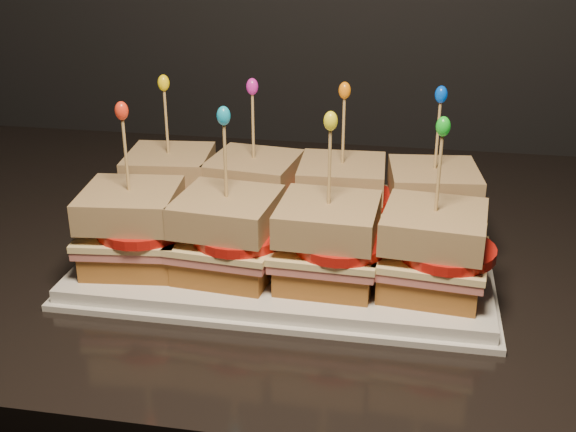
# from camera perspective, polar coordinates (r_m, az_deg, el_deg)

# --- Properties ---
(granite_slab) EXTENTS (2.69, 0.68, 0.03)m
(granite_slab) POSITION_cam_1_polar(r_m,az_deg,el_deg) (0.83, -5.78, -1.77)
(granite_slab) COLOR black
(granite_slab) RESTS_ON cabinet
(platter) EXTENTS (0.39, 0.24, 0.02)m
(platter) POSITION_cam_1_polar(r_m,az_deg,el_deg) (0.73, 0.00, -3.34)
(platter) COLOR white
(platter) RESTS_ON granite_slab
(platter_rim) EXTENTS (0.40, 0.25, 0.01)m
(platter_rim) POSITION_cam_1_polar(r_m,az_deg,el_deg) (0.73, 0.00, -3.76)
(platter_rim) COLOR white
(platter_rim) RESTS_ON granite_slab
(sandwich_0_bread_bot) EXTENTS (0.09, 0.09, 0.02)m
(sandwich_0_bread_bot) POSITION_cam_1_polar(r_m,az_deg,el_deg) (0.80, -9.13, 0.58)
(sandwich_0_bread_bot) COLOR brown
(sandwich_0_bread_bot) RESTS_ON platter
(sandwich_0_ham) EXTENTS (0.10, 0.10, 0.01)m
(sandwich_0_ham) POSITION_cam_1_polar(r_m,az_deg,el_deg) (0.79, -9.21, 1.63)
(sandwich_0_ham) COLOR #C1605D
(sandwich_0_ham) RESTS_ON sandwich_0_bread_bot
(sandwich_0_cheese) EXTENTS (0.10, 0.10, 0.01)m
(sandwich_0_cheese) POSITION_cam_1_polar(r_m,az_deg,el_deg) (0.79, -9.24, 2.10)
(sandwich_0_cheese) COLOR #FAE199
(sandwich_0_cheese) RESTS_ON sandwich_0_ham
(sandwich_0_tomato) EXTENTS (0.08, 0.08, 0.01)m
(sandwich_0_tomato) POSITION_cam_1_polar(r_m,az_deg,el_deg) (0.78, -8.58, 2.40)
(sandwich_0_tomato) COLOR red
(sandwich_0_tomato) RESTS_ON sandwich_0_cheese
(sandwich_0_bread_top) EXTENTS (0.09, 0.09, 0.03)m
(sandwich_0_bread_top) POSITION_cam_1_polar(r_m,az_deg,el_deg) (0.78, -9.36, 3.92)
(sandwich_0_bread_top) COLOR #603017
(sandwich_0_bread_top) RESTS_ON sandwich_0_tomato
(sandwich_0_pick) EXTENTS (0.00, 0.00, 0.09)m
(sandwich_0_pick) POSITION_cam_1_polar(r_m,az_deg,el_deg) (0.77, -9.58, 7.06)
(sandwich_0_pick) COLOR tan
(sandwich_0_pick) RESTS_ON sandwich_0_bread_top
(sandwich_0_frill) EXTENTS (0.01, 0.01, 0.02)m
(sandwich_0_frill) POSITION_cam_1_polar(r_m,az_deg,el_deg) (0.76, -9.80, 10.33)
(sandwich_0_frill) COLOR yellow
(sandwich_0_frill) RESTS_ON sandwich_0_pick
(sandwich_1_bread_bot) EXTENTS (0.09, 0.09, 0.02)m
(sandwich_1_bread_bot) POSITION_cam_1_polar(r_m,az_deg,el_deg) (0.78, -2.64, 0.12)
(sandwich_1_bread_bot) COLOR brown
(sandwich_1_bread_bot) RESTS_ON platter
(sandwich_1_ham) EXTENTS (0.10, 0.10, 0.01)m
(sandwich_1_ham) POSITION_cam_1_polar(r_m,az_deg,el_deg) (0.77, -2.67, 1.20)
(sandwich_1_ham) COLOR #C1605D
(sandwich_1_ham) RESTS_ON sandwich_1_bread_bot
(sandwich_1_cheese) EXTENTS (0.11, 0.10, 0.01)m
(sandwich_1_cheese) POSITION_cam_1_polar(r_m,az_deg,el_deg) (0.77, -2.67, 1.68)
(sandwich_1_cheese) COLOR #FAE199
(sandwich_1_cheese) RESTS_ON sandwich_1_ham
(sandwich_1_tomato) EXTENTS (0.08, 0.08, 0.01)m
(sandwich_1_tomato) POSITION_cam_1_polar(r_m,az_deg,el_deg) (0.76, -1.90, 1.99)
(sandwich_1_tomato) COLOR red
(sandwich_1_tomato) RESTS_ON sandwich_1_cheese
(sandwich_1_bread_top) EXTENTS (0.10, 0.10, 0.03)m
(sandwich_1_bread_top) POSITION_cam_1_polar(r_m,az_deg,el_deg) (0.76, -2.71, 3.56)
(sandwich_1_bread_top) COLOR #603017
(sandwich_1_bread_top) RESTS_ON sandwich_1_tomato
(sandwich_1_pick) EXTENTS (0.00, 0.00, 0.09)m
(sandwich_1_pick) POSITION_cam_1_polar(r_m,az_deg,el_deg) (0.74, -2.78, 6.80)
(sandwich_1_pick) COLOR tan
(sandwich_1_pick) RESTS_ON sandwich_1_bread_top
(sandwich_1_frill) EXTENTS (0.01, 0.01, 0.02)m
(sandwich_1_frill) POSITION_cam_1_polar(r_m,az_deg,el_deg) (0.73, -2.85, 10.18)
(sandwich_1_frill) COLOR #CA1FA1
(sandwich_1_frill) RESTS_ON sandwich_1_pick
(sandwich_2_bread_bot) EXTENTS (0.09, 0.09, 0.02)m
(sandwich_2_bread_bot) POSITION_cam_1_polar(r_m,az_deg,el_deg) (0.76, 4.18, -0.37)
(sandwich_2_bread_bot) COLOR brown
(sandwich_2_bread_bot) RESTS_ON platter
(sandwich_2_ham) EXTENTS (0.10, 0.09, 0.01)m
(sandwich_2_ham) POSITION_cam_1_polar(r_m,az_deg,el_deg) (0.76, 4.21, 0.73)
(sandwich_2_ham) COLOR #C1605D
(sandwich_2_ham) RESTS_ON sandwich_2_bread_bot
(sandwich_2_cheese) EXTENTS (0.10, 0.10, 0.01)m
(sandwich_2_cheese) POSITION_cam_1_polar(r_m,az_deg,el_deg) (0.75, 4.22, 1.22)
(sandwich_2_cheese) COLOR #FAE199
(sandwich_2_cheese) RESTS_ON sandwich_2_ham
(sandwich_2_tomato) EXTENTS (0.08, 0.08, 0.01)m
(sandwich_2_tomato) POSITION_cam_1_polar(r_m,az_deg,el_deg) (0.74, 5.11, 1.52)
(sandwich_2_tomato) COLOR red
(sandwich_2_tomato) RESTS_ON sandwich_2_cheese
(sandwich_2_bread_top) EXTENTS (0.09, 0.09, 0.03)m
(sandwich_2_bread_top) POSITION_cam_1_polar(r_m,az_deg,el_deg) (0.74, 4.28, 3.12)
(sandwich_2_bread_top) COLOR #603017
(sandwich_2_bread_top) RESTS_ON sandwich_2_tomato
(sandwich_2_pick) EXTENTS (0.00, 0.00, 0.09)m
(sandwich_2_pick) POSITION_cam_1_polar(r_m,az_deg,el_deg) (0.73, 4.39, 6.42)
(sandwich_2_pick) COLOR tan
(sandwich_2_pick) RESTS_ON sandwich_2_bread_top
(sandwich_2_frill) EXTENTS (0.01, 0.01, 0.02)m
(sandwich_2_frill) POSITION_cam_1_polar(r_m,az_deg,el_deg) (0.72, 4.50, 9.87)
(sandwich_2_frill) COLOR orange
(sandwich_2_frill) RESTS_ON sandwich_2_pick
(sandwich_3_bread_bot) EXTENTS (0.09, 0.09, 0.02)m
(sandwich_3_bread_bot) POSITION_cam_1_polar(r_m,az_deg,el_deg) (0.76, 11.14, -0.86)
(sandwich_3_bread_bot) COLOR brown
(sandwich_3_bread_bot) RESTS_ON platter
(sandwich_3_ham) EXTENTS (0.10, 0.10, 0.01)m
(sandwich_3_ham) POSITION_cam_1_polar(r_m,az_deg,el_deg) (0.75, 11.24, 0.23)
(sandwich_3_ham) COLOR #C1605D
(sandwich_3_ham) RESTS_ON sandwich_3_bread_bot
(sandwich_3_cheese) EXTENTS (0.10, 0.10, 0.01)m
(sandwich_3_cheese) POSITION_cam_1_polar(r_m,az_deg,el_deg) (0.75, 11.28, 0.73)
(sandwich_3_cheese) COLOR #FAE199
(sandwich_3_cheese) RESTS_ON sandwich_3_ham
(sandwich_3_tomato) EXTENTS (0.08, 0.08, 0.01)m
(sandwich_3_tomato) POSITION_cam_1_polar(r_m,az_deg,el_deg) (0.74, 12.25, 1.02)
(sandwich_3_tomato) COLOR red
(sandwich_3_tomato) RESTS_ON sandwich_3_cheese
(sandwich_3_bread_top) EXTENTS (0.10, 0.10, 0.03)m
(sandwich_3_bread_top) POSITION_cam_1_polar(r_m,az_deg,el_deg) (0.74, 11.44, 2.63)
(sandwich_3_bread_top) COLOR #603017
(sandwich_3_bread_top) RESTS_ON sandwich_3_tomato
(sandwich_3_pick) EXTENTS (0.00, 0.00, 0.09)m
(sandwich_3_pick) POSITION_cam_1_polar(r_m,az_deg,el_deg) (0.73, 11.71, 5.93)
(sandwich_3_pick) COLOR tan
(sandwich_3_pick) RESTS_ON sandwich_3_bread_top
(sandwich_3_frill) EXTENTS (0.01, 0.01, 0.02)m
(sandwich_3_frill) POSITION_cam_1_polar(r_m,az_deg,el_deg) (0.71, 12.01, 9.38)
(sandwich_3_frill) COLOR blue
(sandwich_3_frill) RESTS_ON sandwich_3_pick
(sandwich_4_bread_bot) EXTENTS (0.09, 0.09, 0.02)m
(sandwich_4_bread_bot) POSITION_cam_1_polar(r_m,az_deg,el_deg) (0.71, -12.01, -2.85)
(sandwich_4_bread_bot) COLOR brown
(sandwich_4_bread_bot) RESTS_ON platter
(sandwich_4_ham) EXTENTS (0.10, 0.10, 0.01)m
(sandwich_4_ham) POSITION_cam_1_polar(r_m,az_deg,el_deg) (0.70, -12.12, -1.69)
(sandwich_4_ham) COLOR #C1605D
(sandwich_4_ham) RESTS_ON sandwich_4_bread_bot
(sandwich_4_cheese) EXTENTS (0.10, 0.10, 0.01)m
(sandwich_4_cheese) POSITION_cam_1_polar(r_m,az_deg,el_deg) (0.70, -12.16, -1.16)
(sandwich_4_cheese) COLOR #FAE199
(sandwich_4_cheese) RESTS_ON sandwich_4_ham
(sandwich_4_tomato) EXTENTS (0.08, 0.08, 0.01)m
(sandwich_4_tomato) POSITION_cam_1_polar(r_m,az_deg,el_deg) (0.68, -11.47, -0.87)
(sandwich_4_tomato) COLOR red
(sandwich_4_tomato) RESTS_ON sandwich_4_cheese
(sandwich_4_bread_top) EXTENTS (0.10, 0.10, 0.03)m
(sandwich_4_bread_top) POSITION_cam_1_polar(r_m,az_deg,el_deg) (0.69, -12.35, 0.87)
(sandwich_4_bread_top) COLOR #603017
(sandwich_4_bread_top) RESTS_ON sandwich_4_tomato
(sandwich_4_pick) EXTENTS (0.00, 0.00, 0.09)m
(sandwich_4_pick) POSITION_cam_1_polar(r_m,az_deg,el_deg) (0.67, -12.67, 4.40)
(sandwich_4_pick) COLOR tan
(sandwich_4_pick) RESTS_ON sandwich_4_bread_top
(sandwich_4_frill) EXTENTS (0.01, 0.01, 0.02)m
(sandwich_4_frill) POSITION_cam_1_polar(r_m,az_deg,el_deg) (0.66, -13.02, 8.11)
(sandwich_4_frill) COLOR red
(sandwich_4_frill) RESTS_ON sandwich_4_pick
(sandwich_5_bread_bot) EXTENTS (0.09, 0.09, 0.02)m
(sandwich_5_bread_bot) POSITION_cam_1_polar(r_m,az_deg,el_deg) (0.68, -4.70, -3.51)
(sandwich_5_bread_bot) COLOR brown
(sandwich_5_bread_bot) RESTS_ON platter
(sandwich_5_ham) EXTENTS (0.10, 0.10, 0.01)m
(sandwich_5_ham) POSITION_cam_1_polar(r_m,az_deg,el_deg) (0.67, -4.74, -2.31)
(sandwich_5_ham) COLOR #C1605D
(sandwich_5_ham) RESTS_ON sandwich_5_bread_bot
(sandwich_5_cheese) EXTENTS (0.10, 0.10, 0.01)m
(sandwich_5_cheese) POSITION_cam_1_polar(r_m,az_deg,el_deg) (0.67, -4.76, -1.77)
(sandwich_5_cheese) COLOR #FAE199
(sandwich_5_cheese) RESTS_ON sandwich_5_ham
(sandwich_5_tomato) EXTENTS (0.08, 0.08, 0.01)m
(sandwich_5_tomato) POSITION_cam_1_polar(r_m,az_deg,el_deg) (0.66, -3.90, -1.48)
(sandwich_5_tomato) COLOR red
(sandwich_5_tomato) RESTS_ON sandwich_5_cheese
(sandwich_5_bread_top) EXTENTS (0.09, 0.09, 0.03)m
(sandwich_5_bread_top) POSITION_cam_1_polar(r_m,az_deg,el_deg) (0.66, -4.84, 0.34)
(sandwich_5_bread_top) COLOR #603017
(sandwich_5_bread_top) RESTS_ON sandwich_5_tomato
(sandwich_5_pick) EXTENTS (0.00, 0.00, 0.09)m
(sandwich_5_pick) POSITION_cam_1_polar(r_m,az_deg,el_deg) (0.64, -4.97, 4.02)
(sandwich_5_pick) COLOR tan
(sandwich_5_pick) RESTS_ON sandwich_5_bread_top
(sandwich_5_frill) EXTENTS (0.01, 0.01, 0.02)m
(sandwich_5_frill) POSITION_cam_1_polar(r_m,az_deg,el_deg) (0.63, -5.12, 7.90)
(sandwich_5_frill) COLOR #1392B8
(sandwich_5_frill) RESTS_ON sandwich_5_pick
(sandwich_6_bread_bot) EXTENTS (0.09, 0.09, 0.02)m
(sandwich_6_bread_bot) POSITION_cam_1_polar(r_m,az_deg,el_deg) (0.66, 3.11, -4.16)
(sandwich_6_bread_bot) COLOR brown
(sandwich_6_bread_bot) RESTS_ON platter
(sandwich_6_ham) EXTENTS (0.10, 0.09, 0.01)m
(sandwich_6_ham) POSITION_cam_1_polar(r_m,az_deg,el_deg) (0.65, 3.14, -2.94)
(sandwich_6_ham) COLOR #C1605D
(sandwich_6_ham) RESTS_ON sandwich_6_bread_bot
(sandwich_6_cheese) EXTENTS (0.10, 0.09, 0.01)m
(sandwich_6_cheese) POSITION_cam_1_polar(r_m,az_deg,el_deg) (0.65, 3.15, -2.38)
(sandwich_6_cheese) COLOR #FAE199
(sandwich_6_cheese) RESTS_ON sandwich_6_ham
(sandwich_6_tomato) EXTENTS (0.08, 0.08, 0.01)m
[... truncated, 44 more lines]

